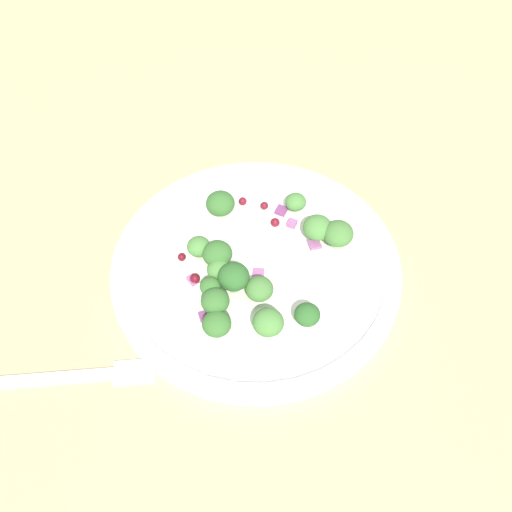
{
  "coord_description": "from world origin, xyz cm",
  "views": [
    {
      "loc": [
        -25.47,
        -28.1,
        51.57
      ],
      "look_at": [
        -2.86,
        1.16,
        2.7
      ],
      "focal_mm": 45.46,
      "sensor_mm": 36.0,
      "label": 1
    }
  ],
  "objects_px": {
    "plate": "(256,267)",
    "broccoli_floret_0": "(233,276)",
    "broccoli_floret_2": "(220,204)",
    "fork": "(62,377)",
    "broccoli_floret_1": "(296,202)"
  },
  "relations": [
    {
      "from": "plate",
      "to": "broccoli_floret_0",
      "type": "relative_size",
      "value": 9.46
    },
    {
      "from": "broccoli_floret_0",
      "to": "broccoli_floret_2",
      "type": "height_order",
      "value": "broccoli_floret_0"
    },
    {
      "from": "broccoli_floret_2",
      "to": "fork",
      "type": "xyz_separation_m",
      "value": [
        -0.21,
        -0.06,
        -0.03
      ]
    },
    {
      "from": "broccoli_floret_1",
      "to": "fork",
      "type": "bearing_deg",
      "value": -176.57
    },
    {
      "from": "broccoli_floret_1",
      "to": "broccoli_floret_2",
      "type": "height_order",
      "value": "broccoli_floret_2"
    },
    {
      "from": "broccoli_floret_2",
      "to": "broccoli_floret_0",
      "type": "bearing_deg",
      "value": -118.73
    },
    {
      "from": "broccoli_floret_2",
      "to": "fork",
      "type": "height_order",
      "value": "broccoli_floret_2"
    },
    {
      "from": "broccoli_floret_2",
      "to": "fork",
      "type": "bearing_deg",
      "value": -164.71
    },
    {
      "from": "fork",
      "to": "broccoli_floret_1",
      "type": "bearing_deg",
      "value": 3.43
    },
    {
      "from": "broccoli_floret_1",
      "to": "fork",
      "type": "xyz_separation_m",
      "value": [
        -0.28,
        -0.02,
        -0.02
      ]
    },
    {
      "from": "broccoli_floret_0",
      "to": "fork",
      "type": "xyz_separation_m",
      "value": [
        -0.17,
        0.02,
        -0.03
      ]
    },
    {
      "from": "broccoli_floret_0",
      "to": "broccoli_floret_1",
      "type": "xyz_separation_m",
      "value": [
        0.11,
        0.04,
        -0.01
      ]
    },
    {
      "from": "plate",
      "to": "fork",
      "type": "bearing_deg",
      "value": 176.24
    },
    {
      "from": "plate",
      "to": "broccoli_floret_1",
      "type": "distance_m",
      "value": 0.08
    },
    {
      "from": "plate",
      "to": "broccoli_floret_0",
      "type": "xyz_separation_m",
      "value": [
        -0.03,
        -0.01,
        0.03
      ]
    }
  ]
}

